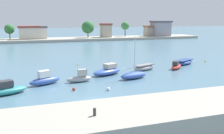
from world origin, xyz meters
The scene contains 16 objects.
ground_plane centered at (0.00, 0.00, 0.00)m, with size 400.00×400.00×0.00m, color slate.
seawall_embankment centered at (0.00, -8.49, 1.10)m, with size 73.42×5.92×2.20m, color #9E998C.
mooring_bollard centered at (-2.69, -8.94, 2.46)m, with size 0.20×0.20×0.52m, color #2D2D33.
moored_boat_0 centered at (-8.79, 6.08, 0.56)m, with size 4.73×3.19×1.61m.
moored_boat_1 centered at (-4.38, 9.20, 0.64)m, with size 4.54×3.10×1.86m.
moored_boat_2 centered at (0.18, 9.10, 0.57)m, with size 3.54×1.26×1.73m.
moored_boat_3 centered at (5.13, 12.16, 0.61)m, with size 5.55×3.96×1.67m.
moored_boat_4 centered at (7.82, 8.49, 0.51)m, with size 4.70×2.69×5.97m.
moored_boat_5 centered at (11.90, 13.44, 0.46)m, with size 4.85×3.07×0.96m.
moored_boat_6 centered at (17.52, 12.70, 0.50)m, with size 3.61×3.39×1.40m.
moored_boat_7 centered at (21.34, 16.09, 0.43)m, with size 5.60×4.26×0.89m.
mooring_buoy_0 centered at (26.99, 17.10, 0.16)m, with size 0.32×0.32×0.32m, color yellow.
mooring_buoy_1 centered at (2.49, 3.83, 0.20)m, with size 0.41×0.41×0.41m, color white.
mooring_buoy_2 centered at (2.48, 21.56, 0.13)m, with size 0.25×0.25×0.25m, color yellow.
mooring_buoy_4 centered at (-1.39, 5.19, 0.20)m, with size 0.39×0.39×0.39m, color red.
distant_shoreline centered at (6.87, 73.91, 1.84)m, with size 127.11×11.86×7.28m.
Camera 1 is at (-6.94, -24.68, 8.54)m, focal length 41.89 mm.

